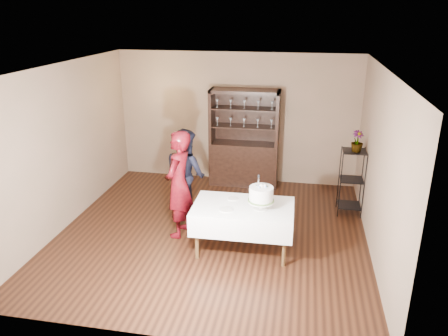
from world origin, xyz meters
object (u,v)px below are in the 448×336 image
(cake_table, at_px, (243,216))
(potted_plant, at_px, (357,141))
(woman, at_px, (179,184))
(man, at_px, (186,174))
(china_hutch, at_px, (244,154))
(cake, at_px, (261,195))
(plant_etagere, at_px, (351,179))

(cake_table, height_order, potted_plant, potted_plant)
(woman, height_order, man, woman)
(china_hutch, bearing_deg, cake, -76.91)
(china_hutch, bearing_deg, man, -114.24)
(china_hutch, height_order, cake_table, china_hutch)
(man, relative_size, potted_plant, 4.37)
(cake, bearing_deg, potted_plant, 48.40)
(china_hutch, height_order, plant_etagere, china_hutch)
(man, xyz_separation_m, potted_plant, (2.88, 0.63, 0.56))
(china_hutch, relative_size, plant_etagere, 1.67)
(plant_etagere, height_order, woman, woman)
(cake_table, xyz_separation_m, potted_plant, (1.73, 1.60, 0.80))
(cake_table, distance_m, potted_plant, 2.49)
(plant_etagere, relative_size, potted_plant, 3.24)
(cake_table, relative_size, cake, 2.81)
(cake_table, relative_size, potted_plant, 4.09)
(plant_etagere, xyz_separation_m, man, (-2.86, -0.67, 0.16))
(plant_etagere, distance_m, cake, 2.24)
(woman, relative_size, potted_plant, 4.75)
(china_hutch, xyz_separation_m, cake_table, (0.37, -2.69, -0.09))
(woman, bearing_deg, cake_table, 81.58)
(cake_table, xyz_separation_m, woman, (-1.09, 0.33, 0.31))
(china_hutch, relative_size, potted_plant, 5.40)
(china_hutch, xyz_separation_m, man, (-0.78, -1.73, 0.14))
(woman, relative_size, cake, 3.26)
(cake_table, distance_m, cake, 0.48)
(woman, xyz_separation_m, potted_plant, (2.82, 1.27, 0.49))
(china_hutch, height_order, woman, china_hutch)
(cake, height_order, potted_plant, potted_plant)
(cake_table, distance_m, man, 1.52)
(china_hutch, xyz_separation_m, plant_etagere, (2.08, -1.05, -0.01))
(cake_table, bearing_deg, woman, 163.32)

